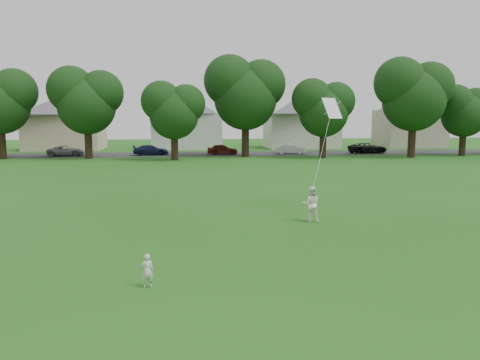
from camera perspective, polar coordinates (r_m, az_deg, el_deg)
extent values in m
plane|color=#1C5212|center=(13.37, -5.57, -11.08)|extent=(160.00, 160.00, 0.00)
cube|color=#2D2D30|center=(54.82, -6.44, 3.15)|extent=(90.00, 7.00, 0.01)
imported|color=silver|center=(12.27, -11.24, -10.78)|extent=(0.34, 0.25, 0.87)
imported|color=white|center=(19.51, 8.66, -2.91)|extent=(0.79, 0.66, 1.47)
plane|color=white|center=(22.31, 11.16, 8.60)|extent=(1.21, 0.97, 0.95)
cylinder|color=white|center=(20.79, 10.00, 3.67)|extent=(0.01, 0.01, 4.87)
cylinder|color=black|center=(54.04, -27.03, 4.28)|extent=(0.76, 0.76, 3.73)
cylinder|color=black|center=(51.00, -18.00, 4.55)|extent=(0.76, 0.76, 3.68)
cylinder|color=black|center=(47.26, -7.99, 4.25)|extent=(0.70, 0.70, 3.05)
cylinder|color=black|center=(50.83, 0.66, 5.22)|extent=(0.80, 0.80, 4.22)
cylinder|color=black|center=(50.22, 10.08, 4.51)|extent=(0.72, 0.72, 3.22)
cylinder|color=black|center=(53.37, 20.21, 4.80)|extent=(0.79, 0.79, 4.09)
cylinder|color=black|center=(57.82, 25.49, 4.20)|extent=(0.70, 0.70, 3.05)
imported|color=gray|center=(55.38, -20.45, 3.34)|extent=(4.09, 2.05, 1.11)
imported|color=#121B39|center=(53.93, -10.83, 3.61)|extent=(4.10, 1.94, 1.15)
imported|color=#581A11|center=(53.95, -2.16, 3.76)|extent=(3.55, 1.53, 1.19)
imported|color=#B5B5B5|center=(55.15, 6.17, 3.80)|extent=(3.69, 1.67, 1.17)
imported|color=black|center=(57.97, 15.30, 3.80)|extent=(4.66, 2.38, 1.26)
cube|color=beige|center=(66.59, -20.48, 5.49)|extent=(9.47, 7.52, 4.61)
pyramid|color=#524F54|center=(66.62, -20.68, 9.65)|extent=(13.65, 13.65, 2.54)
cube|color=silver|center=(64.69, -6.51, 5.94)|extent=(9.19, 7.27, 4.76)
pyramid|color=#524F54|center=(64.73, -6.58, 10.37)|extent=(13.26, 13.26, 2.62)
cube|color=beige|center=(66.68, 7.44, 5.97)|extent=(9.67, 6.96, 4.73)
pyramid|color=#524F54|center=(66.72, 7.52, 10.23)|extent=(13.95, 13.95, 2.60)
cube|color=#AFA391|center=(72.25, 19.92, 5.92)|extent=(8.60, 6.70, 5.29)
pyramid|color=#524F54|center=(72.33, 20.13, 10.32)|extent=(12.41, 12.41, 2.91)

